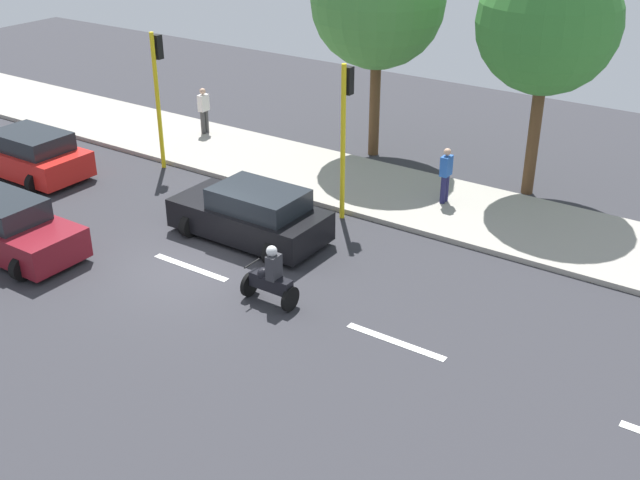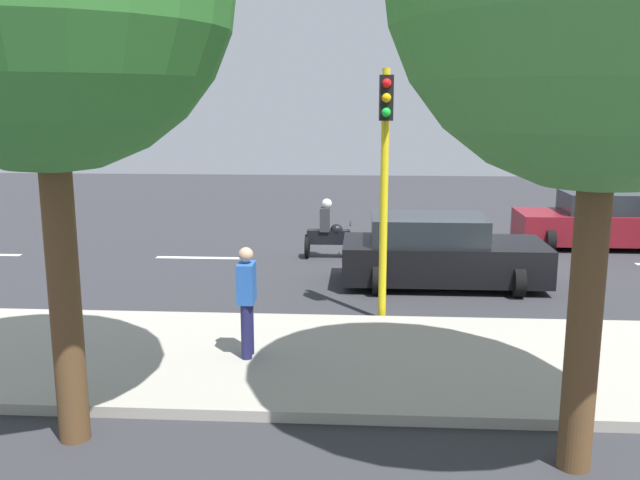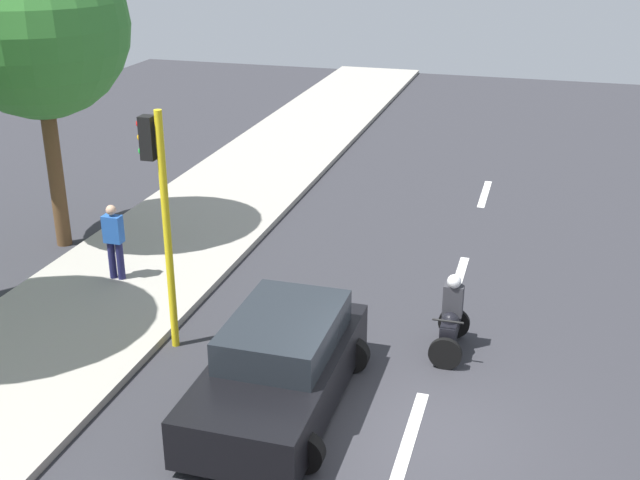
{
  "view_description": "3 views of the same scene",
  "coord_description": "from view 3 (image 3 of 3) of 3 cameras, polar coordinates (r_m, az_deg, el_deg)",
  "views": [
    {
      "loc": [
        -12.71,
        -12.67,
        9.61
      ],
      "look_at": [
        1.28,
        -3.14,
        1.15
      ],
      "focal_mm": 44.03,
      "sensor_mm": 36.0,
      "label": 1
    },
    {
      "loc": [
        16.93,
        -1.92,
        3.96
      ],
      "look_at": [
        1.71,
        -2.88,
        0.86
      ],
      "focal_mm": 38.68,
      "sensor_mm": 36.0,
      "label": 2
    },
    {
      "loc": [
        -1.56,
        10.39,
        7.58
      ],
      "look_at": [
        2.48,
        -3.49,
        1.64
      ],
      "focal_mm": 45.06,
      "sensor_mm": 36.0,
      "label": 3
    }
  ],
  "objects": [
    {
      "name": "lane_stripe_far_north",
      "position": [
        23.69,
        11.62,
        3.23
      ],
      "size": [
        0.2,
        2.4,
        0.01
      ],
      "primitive_type": "cube",
      "color": "white",
      "rests_on": "ground"
    },
    {
      "name": "lane_stripe_north",
      "position": [
        18.12,
        9.82,
        -2.71
      ],
      "size": [
        0.2,
        2.4,
        0.01
      ],
      "primitive_type": "cube",
      "color": "white",
      "rests_on": "ground"
    },
    {
      "name": "pedestrian_near_signal",
      "position": [
        17.74,
        -14.42,
        0.04
      ],
      "size": [
        0.4,
        0.24,
        1.69
      ],
      "color": "#1E1E4C",
      "rests_on": "sidewalk"
    },
    {
      "name": "street_tree_north",
      "position": [
        19.38,
        -19.49,
        14.07
      ],
      "size": [
        4.11,
        4.11,
        7.28
      ],
      "color": "brown",
      "rests_on": "ground"
    },
    {
      "name": "sidewalk",
      "position": [
        15.41,
        -20.38,
        -8.35
      ],
      "size": [
        4.0,
        60.0,
        0.15
      ],
      "primitive_type": "cube",
      "color": "#9E998E",
      "rests_on": "ground"
    },
    {
      "name": "motorcycle",
      "position": [
        14.93,
        9.29,
        -5.65
      ],
      "size": [
        0.6,
        1.3,
        1.53
      ],
      "color": "black",
      "rests_on": "ground"
    },
    {
      "name": "traffic_light_midblock",
      "position": [
        14.32,
        -11.33,
        2.96
      ],
      "size": [
        0.49,
        0.24,
        4.5
      ],
      "color": "yellow",
      "rests_on": "ground"
    },
    {
      "name": "car_black",
      "position": [
        13.21,
        -2.87,
        -9.0
      ],
      "size": [
        2.37,
        4.34,
        1.52
      ],
      "color": "black",
      "rests_on": "ground"
    },
    {
      "name": "lane_stripe_mid",
      "position": [
        12.95,
        6.43,
        -13.6
      ],
      "size": [
        0.2,
        2.4,
        0.01
      ],
      "primitive_type": "cube",
      "color": "white",
      "rests_on": "ground"
    },
    {
      "name": "ground_plane",
      "position": [
        12.98,
        6.42,
        -13.8
      ],
      "size": [
        40.0,
        60.0,
        0.1
      ],
      "primitive_type": "cube",
      "color": "#2D2D33"
    }
  ]
}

